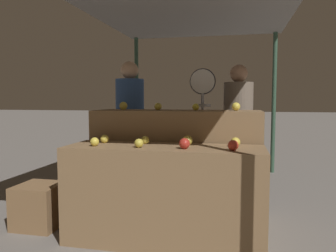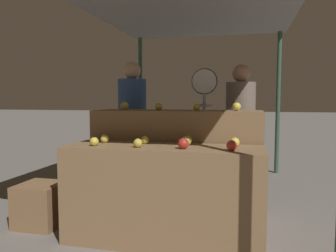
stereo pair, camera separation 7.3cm
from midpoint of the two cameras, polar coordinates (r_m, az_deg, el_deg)
ground_plane at (r=3.04m, az=-1.41°, el=-19.45°), size 60.00×60.00×0.00m
market_canopy at (r=3.93m, az=2.30°, el=19.41°), size 2.59×4.05×2.38m
display_counter_front at (r=2.89m, az=-1.43°, el=-11.83°), size 1.69×0.55×0.84m
display_counter_back at (r=3.43m, az=0.93°, el=-6.72°), size 1.69×0.55×1.13m
apple_front_0 at (r=2.88m, az=-13.38°, el=-2.69°), size 0.08×0.08×0.08m
apple_front_1 at (r=2.73m, az=-5.86°, el=-2.99°), size 0.08×0.08×0.08m
apple_front_2 at (r=2.65m, az=2.10°, el=-3.06°), size 0.09×0.09×0.09m
apple_front_3 at (r=2.61m, az=10.49°, el=-3.33°), size 0.08×0.08×0.08m
apple_front_4 at (r=3.08m, az=-11.67°, el=-2.20°), size 0.08×0.08×0.08m
apple_front_5 at (r=2.96m, az=-4.71°, el=-2.43°), size 0.07×0.07×0.07m
apple_front_6 at (r=2.86m, az=2.70°, el=-2.52°), size 0.09×0.09×0.09m
apple_front_7 at (r=2.81m, az=10.93°, el=-2.77°), size 0.08×0.08×0.08m
apple_back_0 at (r=3.53m, az=-8.38°, el=3.49°), size 0.09×0.09×0.09m
apple_back_1 at (r=3.40m, az=-2.36°, el=3.41°), size 0.08×0.08×0.08m
apple_back_2 at (r=3.33m, az=4.23°, el=3.32°), size 0.07×0.07×0.07m
apple_back_3 at (r=3.30m, az=11.13°, el=3.34°), size 0.08×0.08×0.08m
produce_scale at (r=3.93m, az=5.48°, el=3.79°), size 0.31×0.20×1.61m
person_vendor_at_scale at (r=4.21m, az=11.60°, el=0.78°), size 0.47×0.47×1.67m
person_customer_left at (r=4.31m, az=-7.11°, el=1.40°), size 0.43×0.43×1.73m
wooden_crate_side at (r=3.52m, az=-21.99°, el=-12.73°), size 0.41×0.41×0.41m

